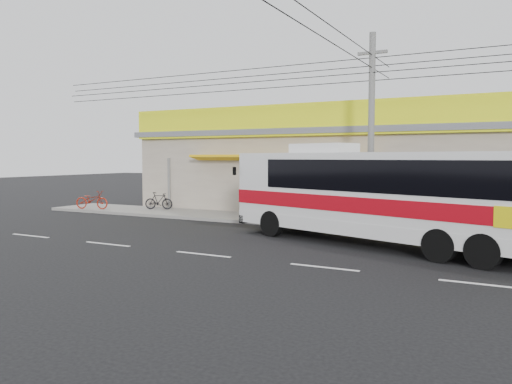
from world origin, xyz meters
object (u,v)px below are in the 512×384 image
motorbike_red (92,200)px  motorbike_dark (159,201)px  utility_pole (372,68)px  coach_bus (384,191)px

motorbike_red → motorbike_dark: 3.79m
motorbike_dark → utility_pole: 13.72m
motorbike_dark → coach_bus: bearing=-129.9°
coach_bus → motorbike_red: coach_bus is taller
motorbike_dark → utility_pole: utility_pole is taller
motorbike_dark → utility_pole: bearing=-116.5°
motorbike_red → utility_pole: utility_pole is taller
coach_bus → utility_pole: (-1.39, 3.56, 4.78)m
coach_bus → motorbike_dark: (-13.62, 5.05, -1.28)m
motorbike_dark → motorbike_red: bearing=95.1°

